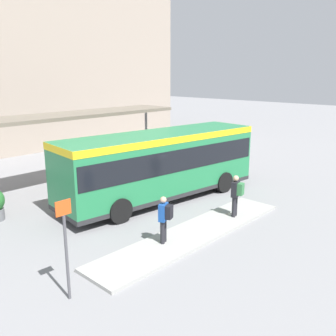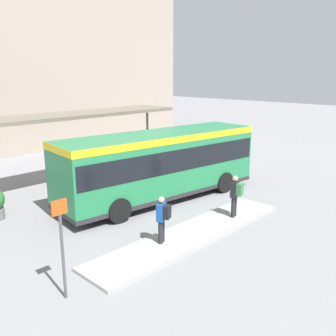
# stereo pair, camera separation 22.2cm
# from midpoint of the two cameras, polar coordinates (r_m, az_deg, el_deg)

# --- Properties ---
(ground_plane) EXTENTS (120.00, 120.00, 0.00)m
(ground_plane) POSITION_cam_midpoint_polar(r_m,az_deg,el_deg) (18.15, -1.45, -4.72)
(ground_plane) COLOR gray
(curb_island) EXTENTS (9.25, 1.80, 0.12)m
(curb_island) POSITION_cam_midpoint_polar(r_m,az_deg,el_deg) (14.31, 3.56, -9.89)
(curb_island) COLOR #9E9E99
(curb_island) RESTS_ON ground_plane
(city_bus) EXTENTS (10.35, 3.71, 3.21)m
(city_bus) POSITION_cam_midpoint_polar(r_m,az_deg,el_deg) (17.64, -1.47, 1.06)
(city_bus) COLOR #237A47
(city_bus) RESTS_ON ground_plane
(pedestrian_waiting) EXTENTS (0.47, 0.52, 1.75)m
(pedestrian_waiting) POSITION_cam_midpoint_polar(r_m,az_deg,el_deg) (15.59, 9.97, -3.81)
(pedestrian_waiting) COLOR #232328
(pedestrian_waiting) RESTS_ON curb_island
(pedestrian_companion) EXTENTS (0.50, 0.53, 1.69)m
(pedestrian_companion) POSITION_cam_midpoint_polar(r_m,az_deg,el_deg) (13.03, -1.02, -7.43)
(pedestrian_companion) COLOR #232328
(pedestrian_companion) RESTS_ON curb_island
(bicycle_red) EXTENTS (0.48, 1.76, 0.76)m
(bicycle_red) POSITION_cam_midpoint_polar(r_m,az_deg,el_deg) (26.87, 7.88, 2.29)
(bicycle_red) COLOR black
(bicycle_red) RESTS_ON ground_plane
(bicycle_orange) EXTENTS (0.48, 1.52, 0.66)m
(bicycle_orange) POSITION_cam_midpoint_polar(r_m,az_deg,el_deg) (27.31, 6.51, 2.42)
(bicycle_orange) COLOR black
(bicycle_orange) RESTS_ON ground_plane
(bicycle_black) EXTENTS (0.48, 1.75, 0.76)m
(bicycle_black) POSITION_cam_midpoint_polar(r_m,az_deg,el_deg) (27.83, 5.30, 2.78)
(bicycle_black) COLOR black
(bicycle_black) RESTS_ON ground_plane
(station_shelter) EXTENTS (12.68, 2.63, 3.84)m
(station_shelter) POSITION_cam_midpoint_polar(r_m,az_deg,el_deg) (20.61, -14.80, 7.64)
(station_shelter) COLOR #706656
(station_shelter) RESTS_ON ground_plane
(platform_sign) EXTENTS (0.44, 0.08, 2.80)m
(platform_sign) POSITION_cam_midpoint_polar(r_m,az_deg,el_deg) (10.31, -15.90, -11.30)
(platform_sign) COLOR #4C4C51
(platform_sign) RESTS_ON ground_plane
(station_building) EXTENTS (28.21, 11.64, 12.63)m
(station_building) POSITION_cam_midpoint_polar(r_m,az_deg,el_deg) (35.14, -23.85, 13.79)
(station_building) COLOR gray
(station_building) RESTS_ON ground_plane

